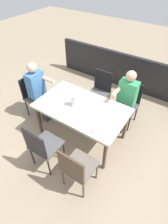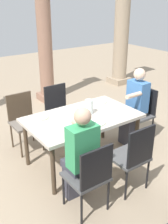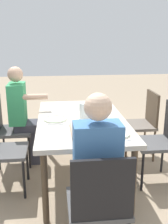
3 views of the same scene
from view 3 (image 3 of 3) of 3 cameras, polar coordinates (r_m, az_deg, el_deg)
ground_plane at (r=3.31m, az=-0.53°, el=-13.96°), size 16.00×16.00×0.00m
dining_table at (r=3.02m, az=-0.57°, el=-2.66°), size 1.61×0.96×0.76m
chair_west_north at (r=3.76m, az=12.40°, el=-1.69°), size 0.44×0.44×0.92m
chair_west_south at (r=3.62m, az=-15.85°, el=-2.83°), size 0.44×0.44×0.91m
chair_mid_north at (r=3.17m, az=16.21°, el=-5.22°), size 0.44×0.44×0.93m
chair_head_east at (r=2.00m, az=3.26°, el=-18.48°), size 0.44×0.44×0.92m
diner_woman_green at (r=3.54m, az=-12.76°, el=-0.30°), size 0.35×0.49×1.28m
diner_man_white at (r=2.07m, az=2.40°, el=-12.14°), size 0.49×0.35×1.29m
plate_0 at (r=3.53m, az=3.29°, el=1.49°), size 0.22×0.22×0.02m
fork_0 at (r=3.67m, az=2.90°, el=2.01°), size 0.03×0.17×0.01m
spoon_0 at (r=3.39m, az=3.71°, el=0.74°), size 0.02×0.17×0.01m
plate_1 at (r=2.96m, az=-6.15°, el=-1.55°), size 0.25×0.25×0.02m
fork_1 at (r=3.10m, az=-6.17°, el=-0.79°), size 0.03×0.17×0.01m
spoon_1 at (r=2.82m, az=-6.11°, el=-2.60°), size 0.03×0.17×0.01m
plate_2 at (r=2.54m, az=7.15°, el=-4.66°), size 0.23×0.23×0.02m
fork_2 at (r=2.68m, az=6.40°, el=-3.63°), size 0.03×0.17×0.01m
spoon_2 at (r=2.41m, az=7.97°, el=-6.07°), size 0.02×0.17×0.01m
water_pitcher at (r=2.85m, az=0.18°, el=-0.37°), size 0.12×0.12×0.21m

